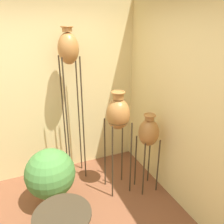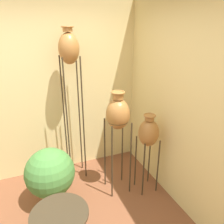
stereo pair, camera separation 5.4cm
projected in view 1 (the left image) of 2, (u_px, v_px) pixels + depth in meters
name	position (u px, v px, depth m)	size (l,w,h in m)	color
wall_back	(27.00, 92.00, 3.10)	(7.31, 0.06, 2.70)	beige
wall_right	(208.00, 115.00, 2.27)	(0.06, 7.31, 2.70)	beige
vase_stand_tall	(69.00, 55.00, 2.85)	(0.27, 0.27, 2.22)	#382D1E
vase_stand_medium	(118.00, 115.00, 2.80)	(0.31, 0.31, 1.46)	#382D1E
vase_stand_short	(149.00, 133.00, 2.90)	(0.28, 0.28, 1.15)	#382D1E
potted_plant	(51.00, 175.00, 2.75)	(0.63, 0.63, 0.80)	olive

